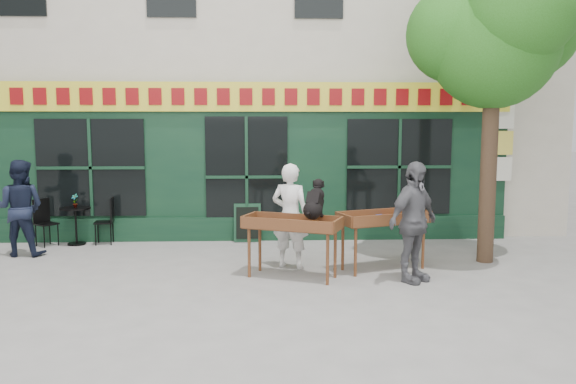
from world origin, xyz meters
The scene contains 14 objects.
ground centered at (0.00, 0.00, 0.00)m, with size 80.00×80.00×0.00m, color slate.
building centered at (0.00, 5.97, 4.97)m, with size 14.00×7.26×10.00m.
street_tree centered at (4.34, 0.36, 4.11)m, with size 3.05×2.90×5.60m.
book_cart_center centered at (0.81, -0.61, 0.82)m, with size 1.62×1.14×0.99m.
dog centered at (1.16, -0.66, 1.29)m, with size 0.34×0.60×0.60m, color black, non-canonical shape.
woman centered at (0.81, 0.04, 0.89)m, with size 0.65×0.43×1.79m, color white.
book_cart_right centered at (2.37, -0.16, 0.82)m, with size 1.62×1.09×0.99m.
man_right centered at (2.67, -0.91, 0.94)m, with size 1.10×0.46×1.88m, color #535358.
bistro_table centered at (-3.47, 2.04, 0.54)m, with size 0.60×0.60×0.76m.
bistro_chair_left centered at (-4.09, 1.99, 0.56)m, with size 0.51×0.51×0.95m.
bistro_chair_right centered at (-2.83, 2.10, 0.56)m, with size 0.40×0.40×0.95m.
potted_plant centered at (-3.47, 2.04, 0.90)m, with size 0.15×0.10×0.28m, color gray.
man_left centered at (-4.17, 1.14, 0.90)m, with size 0.87×0.68×1.79m, color black.
chalkboard centered at (0.01, 2.19, 0.40)m, with size 0.56×0.20×0.79m.
Camera 1 is at (0.39, -9.35, 2.43)m, focal length 35.00 mm.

